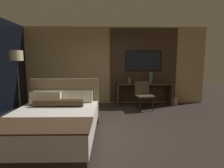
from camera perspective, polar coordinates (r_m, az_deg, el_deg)
name	(u,v)px	position (r m, az deg, el deg)	size (l,w,h in m)	color
ground_plane	(106,129)	(4.20, -1.82, -14.63)	(16.00, 16.00, 0.00)	#332823
wall_back_tv_panel	(112,66)	(6.48, 0.12, 5.98)	(7.20, 0.09, 2.80)	tan
bed	(54,124)	(3.72, -18.53, -12.23)	(1.66, 2.09, 1.15)	#33281E
desk	(144,90)	(6.41, 10.35, -1.95)	(1.95, 0.53, 0.78)	#422D1E
tv	(143,61)	(6.53, 10.21, 7.49)	(1.30, 0.04, 0.73)	black
desk_chair	(143,93)	(5.82, 10.14, -2.84)	(0.62, 0.62, 0.91)	#4C3D2D
floor_lamp	(17,61)	(5.50, -28.66, 6.56)	(0.34, 0.34, 1.87)	#282623
vase_tall	(151,78)	(6.44, 12.53, 2.02)	(0.13, 0.13, 0.39)	#4C706B
vase_short	(130,80)	(6.28, 5.75, 1.16)	(0.09, 0.09, 0.20)	#846647
book	(136,83)	(6.35, 7.98, 0.41)	(0.22, 0.15, 0.03)	maroon
waste_bin	(175,101)	(6.72, 19.76, -5.27)	(0.22, 0.22, 0.28)	gray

